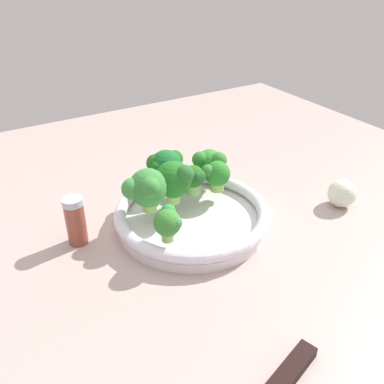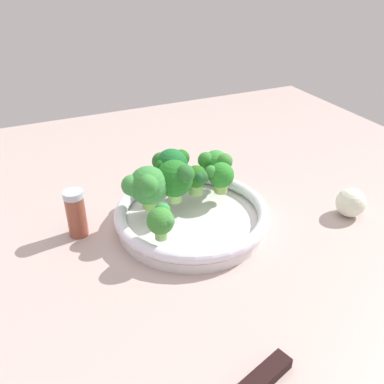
{
  "view_description": "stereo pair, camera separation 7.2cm",
  "coord_description": "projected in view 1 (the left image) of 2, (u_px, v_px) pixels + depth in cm",
  "views": [
    {
      "loc": [
        -51.5,
        34.9,
        43.6
      ],
      "look_at": [
        1.66,
        2.63,
        6.88
      ],
      "focal_mm": 39.58,
      "sensor_mm": 36.0,
      "label": 1
    },
    {
      "loc": [
        -54.87,
        28.56,
        43.6
      ],
      "look_at": [
        1.66,
        2.63,
        6.88
      ],
      "focal_mm": 39.58,
      "sensor_mm": 36.0,
      "label": 2
    }
  ],
  "objects": [
    {
      "name": "broccoli_floret_4",
      "position": [
        165.0,
        165.0,
        0.79
      ],
      "size": [
        6.13,
        7.32,
        6.88
      ],
      "color": "#82C054",
      "rests_on": "bowl"
    },
    {
      "name": "broccoli_floret_3",
      "position": [
        194.0,
        178.0,
        0.76
      ],
      "size": [
        4.49,
        4.13,
        5.5
      ],
      "color": "#90CD67",
      "rests_on": "bowl"
    },
    {
      "name": "broccoli_floret_2",
      "position": [
        173.0,
        179.0,
        0.73
      ],
      "size": [
        7.2,
        6.52,
        7.8
      ],
      "color": "#9CD570",
      "rests_on": "bowl"
    },
    {
      "name": "bowl",
      "position": [
        192.0,
        216.0,
        0.75
      ],
      "size": [
        27.33,
        27.33,
        3.88
      ],
      "color": "silver",
      "rests_on": "ground_plane"
    },
    {
      "name": "broccoli_floret_0",
      "position": [
        147.0,
        189.0,
        0.7
      ],
      "size": [
        7.47,
        7.83,
        7.72
      ],
      "color": "#87CB57",
      "rests_on": "bowl"
    },
    {
      "name": "garlic_bulb",
      "position": [
        342.0,
        193.0,
        0.8
      ],
      "size": [
        5.37,
        5.37,
        5.37
      ],
      "primitive_type": "sphere",
      "color": "silver",
      "rests_on": "ground_plane"
    },
    {
      "name": "broccoli_floret_5",
      "position": [
        168.0,
        222.0,
        0.64
      ],
      "size": [
        4.72,
        4.28,
        5.35
      ],
      "color": "#84B55F",
      "rests_on": "bowl"
    },
    {
      "name": "ground_plane",
      "position": [
        209.0,
        231.0,
        0.76
      ],
      "size": [
        130.0,
        130.0,
        2.5
      ],
      "primitive_type": "cube",
      "color": "#B5A098"
    },
    {
      "name": "broccoli_floret_6",
      "position": [
        216.0,
        174.0,
        0.77
      ],
      "size": [
        4.69,
        5.45,
        5.81
      ],
      "color": "#95C55E",
      "rests_on": "bowl"
    },
    {
      "name": "broccoli_floret_1",
      "position": [
        210.0,
        162.0,
        0.81
      ],
      "size": [
        6.09,
        6.18,
        6.16
      ],
      "color": "#81B851",
      "rests_on": "bowl"
    },
    {
      "name": "pepper_shaker",
      "position": [
        75.0,
        221.0,
        0.69
      ],
      "size": [
        3.42,
        3.42,
        8.57
      ],
      "color": "brown",
      "rests_on": "ground_plane"
    }
  ]
}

